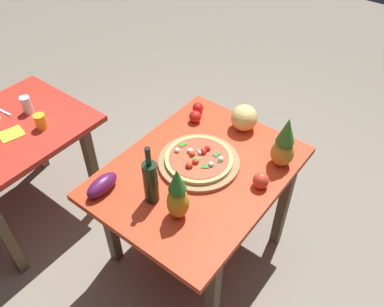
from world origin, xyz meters
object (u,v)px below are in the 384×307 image
drinking_glass_water (27,105)px  napkin_folded (11,134)px  pineapple_left (178,196)px  eggplant (102,185)px  knife_utensil (2,111)px  display_table (199,182)px  pizza_board (199,162)px  bell_pepper (261,181)px  background_table (7,145)px  pizza (199,159)px  pineapple_right (284,145)px  drinking_glass_juice (41,121)px  tomato_near_board (198,108)px  tomato_at_corner (195,117)px  melon (245,118)px  wine_bottle (151,181)px

drinking_glass_water → napkin_folded: bearing=-152.2°
pineapple_left → eggplant: pineapple_left is taller
pineapple_left → napkin_folded: size_ratio=2.31×
knife_utensil → display_table: bearing=-80.1°
pizza_board → bell_pepper: 0.37m
background_table → pizza: 1.27m
pineapple_right → knife_utensil: size_ratio=1.79×
display_table → drinking_glass_juice: size_ratio=11.72×
tomato_near_board → drinking_glass_water: (-0.68, 0.88, 0.02)m
pineapple_right → drinking_glass_juice: pineapple_right is taller
tomato_near_board → knife_utensil: (-0.79, 1.03, -0.03)m
tomato_at_corner → melon: bearing=-65.3°
eggplant → drinking_glass_water: 0.92m
background_table → tomato_near_board: tomato_near_board is taller
pizza → wine_bottle: 0.37m
pizza_board → pineapple_left: (-0.36, -0.14, 0.13)m
melon → eggplant: 0.95m
background_table → pizza_board: 1.27m
pizza → pineapple_left: bearing=-158.6°
pizza_board → pizza: bearing=166.2°
pineapple_right → napkin_folded: size_ratio=2.30×
tomato_at_corner → knife_utensil: size_ratio=0.44×
wine_bottle → pineapple_left: 0.17m
display_table → wine_bottle: (-0.32, 0.06, 0.24)m
pineapple_left → drinking_glass_water: pineapple_left is taller
display_table → pizza_board: 0.12m
pizza_board → eggplant: (-0.48, 0.28, 0.03)m
bell_pepper → tomato_near_board: bell_pepper is taller
pizza_board → drinking_glass_juice: size_ratio=4.73×
pineapple_right → tomato_near_board: 0.68m
tomato_near_board → tomato_at_corner: tomato_at_corner is taller
eggplant → knife_utensil: (0.07, 1.05, -0.04)m
melon → eggplant: size_ratio=0.83×
wine_bottle → pineapple_right: (0.64, -0.40, 0.01)m
tomato_at_corner → napkin_folded: bearing=134.2°
wine_bottle → drinking_glass_water: size_ratio=3.06×
pineapple_left → tomato_near_board: size_ratio=4.49×
pineapple_left → pizza: bearing=21.4°
melon → drinking_glass_water: size_ratio=1.41×
drinking_glass_water → drinking_glass_juice: bearing=-102.6°
pineapple_left → pineapple_right: same height
wine_bottle → drinking_glass_water: 1.15m
tomato_at_corner → pizza: bearing=-139.5°
drinking_glass_water → napkin_folded: (-0.21, -0.11, -0.06)m
background_table → pineapple_left: (0.17, -1.28, 0.26)m
display_table → napkin_folded: bearing=112.9°
pineapple_left → eggplant: size_ratio=1.61×
drinking_glass_water → eggplant: bearing=-101.1°
eggplant → drinking_glass_juice: (0.13, 0.70, 0.00)m
napkin_folded → tomato_at_corner: bearing=-45.8°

